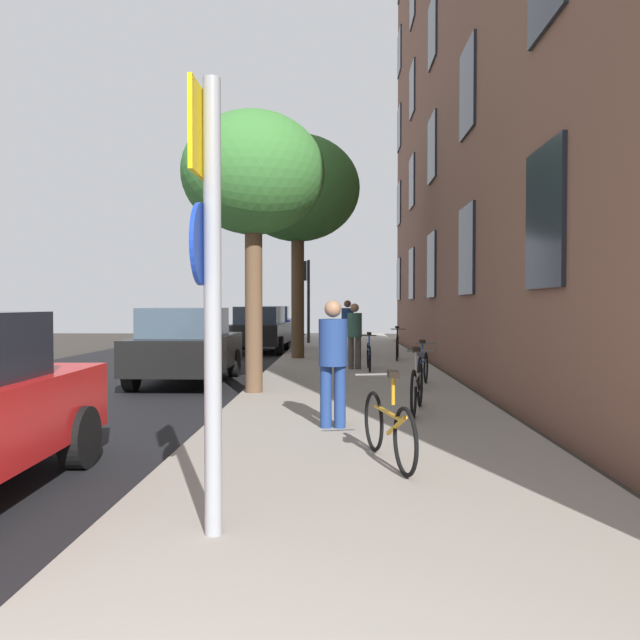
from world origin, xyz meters
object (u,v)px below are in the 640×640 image
pedestrian_1 (355,332)px  car_2 (261,329)px  traffic_light (306,286)px  sign_post (209,270)px  bicycle_1 (417,386)px  bicycle_4 (397,346)px  car_3 (272,323)px  tree_near (253,176)px  car_1 (187,345)px  pedestrian_2 (348,323)px  pedestrian_0 (333,355)px  bicycle_2 (423,368)px  bicycle_3 (369,355)px  tree_far (298,190)px  bicycle_0 (389,427)px

pedestrian_1 → car_2: size_ratio=0.39×
pedestrian_1 → traffic_light: bearing=99.3°
sign_post → bicycle_1: sign_post is taller
bicycle_4 → car_3: (-4.76, 10.83, 0.34)m
tree_near → car_1: (-1.72, 2.08, -3.16)m
car_3 → car_1: bearing=-90.6°
traffic_light → pedestrian_1: 10.88m
sign_post → car_3: bearing=95.0°
bicycle_1 → bicycle_4: bearing=86.6°
pedestrian_2 → pedestrian_0: bearing=-91.7°
bicycle_1 → bicycle_2: 3.04m
tree_near → bicycle_4: size_ratio=2.97×
bicycle_3 → bicycle_4: bicycle_4 is taller
tree_far → pedestrian_0: tree_far is taller
bicycle_2 → pedestrian_2: pedestrian_2 is taller
bicycle_0 → pedestrian_0: bearing=107.7°
pedestrian_0 → pedestrian_2: bearing=88.3°
bicycle_1 → bicycle_3: (-0.42, 6.00, -0.02)m
tree_near → bicycle_0: (2.02, -5.06, -3.52)m
pedestrian_2 → bicycle_3: bearing=-84.9°
pedestrian_0 → pedestrian_1: size_ratio=1.01×
bicycle_2 → pedestrian_2: size_ratio=0.97×
bicycle_2 → pedestrian_0: (-1.70, -4.21, 0.58)m
bicycle_4 → pedestrian_2: size_ratio=0.98×
tree_near → bicycle_2: bearing=16.6°
tree_far → bicycle_2: bearing=-66.3°
tree_far → pedestrian_1: 5.42m
bicycle_4 → pedestrian_2: 2.50m
pedestrian_0 → car_2: size_ratio=0.39×
bicycle_2 → pedestrian_0: pedestrian_0 is taller
traffic_light → tree_far: (0.14, -7.41, 2.62)m
pedestrian_1 → car_1: pedestrian_1 is taller
traffic_light → bicycle_0: size_ratio=2.08×
pedestrian_0 → car_2: 14.56m
bicycle_0 → pedestrian_0: size_ratio=1.01×
bicycle_2 → car_1: (-4.88, 1.13, 0.37)m
bicycle_0 → bicycle_2: size_ratio=0.99×
bicycle_4 → pedestrian_1: size_ratio=1.05×
car_1 → sign_post: bearing=-75.5°
sign_post → pedestrian_1: (1.27, 11.27, -0.89)m
car_1 → traffic_light: bearing=81.6°
bicycle_4 → car_3: car_3 is taller
pedestrian_0 → car_1: pedestrian_0 is taller
tree_far → bicycle_1: 10.80m
sign_post → bicycle_2: sign_post is taller
traffic_light → pedestrian_0: 18.21m
sign_post → pedestrian_2: (1.16, 15.98, -0.83)m
bicycle_1 → bicycle_3: bicycle_1 is taller
tree_near → pedestrian_2: 9.55m
bicycle_3 → bicycle_4: size_ratio=1.00×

